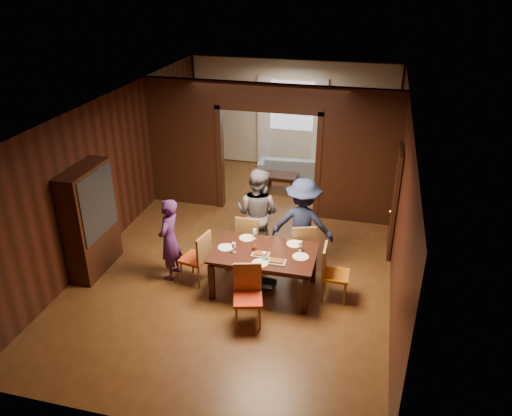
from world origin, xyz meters
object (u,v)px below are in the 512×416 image
(person_navy, at_px, (303,224))
(sofa, at_px, (292,165))
(person_grey, at_px, (257,213))
(hutch, at_px, (90,221))
(chair_right, at_px, (336,273))
(dining_table, at_px, (264,271))
(person_purple, at_px, (169,239))
(chair_left, at_px, (195,257))
(chair_near, at_px, (248,297))
(coffee_table, at_px, (281,182))
(chair_far_l, at_px, (250,236))
(chair_far_r, at_px, (302,246))

(person_navy, distance_m, sofa, 4.48)
(person_grey, xyz_separation_m, hutch, (-2.76, -1.18, 0.10))
(sofa, height_order, chair_right, chair_right)
(hutch, bearing_deg, chair_right, 2.15)
(dining_table, bearing_deg, chair_right, 2.96)
(person_purple, height_order, dining_table, person_purple)
(chair_left, height_order, hutch, hutch)
(chair_right, relative_size, chair_near, 1.00)
(hutch, bearing_deg, person_navy, 15.67)
(person_grey, height_order, dining_table, person_grey)
(dining_table, distance_m, chair_right, 1.21)
(sofa, relative_size, coffee_table, 2.22)
(chair_right, relative_size, hutch, 0.48)
(chair_right, height_order, chair_far_l, same)
(coffee_table, height_order, chair_near, chair_near)
(sofa, bearing_deg, dining_table, 90.39)
(person_purple, distance_m, coffee_table, 4.40)
(chair_far_r, height_order, hutch, hutch)
(chair_far_l, height_order, chair_far_r, same)
(chair_left, xyz_separation_m, chair_far_r, (1.75, 0.84, 0.00))
(chair_left, relative_size, chair_right, 1.00)
(person_grey, xyz_separation_m, chair_near, (0.34, -2.01, -0.41))
(person_purple, distance_m, person_navy, 2.39)
(chair_left, height_order, chair_near, same)
(hutch, bearing_deg, chair_near, -14.85)
(person_grey, height_order, chair_far_l, person_grey)
(sofa, relative_size, chair_right, 1.83)
(coffee_table, relative_size, hutch, 0.40)
(chair_near, relative_size, hutch, 0.48)
(person_navy, xyz_separation_m, hutch, (-3.64, -1.02, 0.13))
(person_grey, relative_size, dining_table, 1.03)
(chair_left, bearing_deg, person_purple, -81.20)
(chair_far_l, relative_size, chair_far_r, 1.00)
(chair_right, bearing_deg, hutch, 91.44)
(person_purple, distance_m, dining_table, 1.75)
(coffee_table, xyz_separation_m, chair_near, (0.52, -5.14, 0.28))
(person_purple, bearing_deg, chair_left, 87.56)
(chair_far_r, bearing_deg, chair_near, 53.58)
(person_navy, relative_size, sofa, 0.98)
(sofa, bearing_deg, chair_far_r, 97.75)
(person_navy, distance_m, chair_near, 1.96)
(coffee_table, distance_m, chair_right, 4.52)
(person_grey, relative_size, chair_far_l, 1.85)
(sofa, bearing_deg, person_navy, 97.85)
(person_purple, height_order, hutch, hutch)
(chair_far_l, distance_m, chair_near, 1.88)
(chair_right, distance_m, hutch, 4.38)
(hutch, bearing_deg, coffee_table, 59.10)
(person_grey, bearing_deg, sofa, -74.76)
(person_navy, relative_size, chair_right, 1.80)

